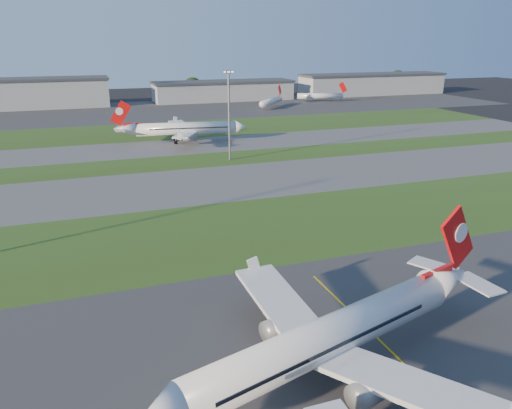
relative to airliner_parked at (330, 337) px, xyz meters
name	(u,v)px	position (x,y,z in m)	size (l,w,h in m)	color
grass_strip_a	(239,231)	(3.75, 43.63, -4.69)	(300.00, 34.00, 0.01)	#324918
taxiway_a	(198,185)	(3.75, 76.63, -4.69)	(300.00, 32.00, 0.01)	#515154
grass_strip_b	(179,162)	(3.75, 101.63, -4.69)	(300.00, 18.00, 0.01)	#324918
taxiway_b	(166,148)	(3.75, 123.63, -4.69)	(300.00, 26.00, 0.01)	#515154
grass_strip_c	(151,131)	(3.75, 156.63, -4.69)	(300.00, 40.00, 0.01)	#324918
apron_far	(134,111)	(3.75, 216.63, -4.69)	(400.00, 80.00, 0.01)	#333335
yellow_line	(448,408)	(8.75, -8.37, -4.70)	(0.25, 60.00, 0.02)	gold
airliner_parked	(330,337)	(0.00, 0.00, 0.00)	(41.70, 35.09, 13.37)	white
airliner_taxiing	(185,129)	(11.97, 130.48, -0.04)	(42.35, 35.69, 13.26)	white
mini_jet_near	(271,101)	(73.28, 206.56, -1.41)	(20.40, 22.44, 9.48)	white
mini_jet_far	(320,96)	(109.34, 221.79, -1.41)	(27.85, 10.66, 9.48)	white
light_mast_centre	(229,110)	(18.75, 99.63, 10.12)	(3.20, 0.70, 25.80)	gray
hangar_west	(38,93)	(-41.25, 246.63, 2.94)	(71.40, 23.00, 15.20)	gray
hangar_east	(223,91)	(58.75, 246.63, 0.94)	(81.60, 23.00, 11.20)	gray
hangar_far_east	(372,84)	(158.75, 246.63, 1.94)	(96.90, 23.00, 13.20)	gray
tree_mid_west	(88,93)	(-16.25, 257.63, 1.14)	(9.90, 9.90, 10.80)	black
tree_mid_east	(193,87)	(43.75, 260.63, 2.12)	(11.55, 11.55, 12.60)	black
tree_east	(308,85)	(118.75, 258.63, 1.46)	(10.45, 10.45, 11.40)	black
tree_far_east	(397,80)	(188.75, 262.63, 2.77)	(12.65, 12.65, 13.80)	black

